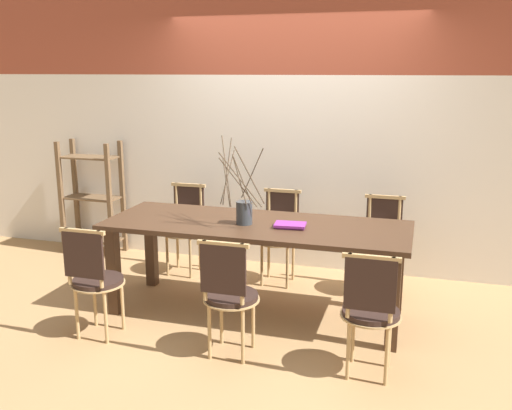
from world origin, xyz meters
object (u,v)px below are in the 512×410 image
(vase_centerpiece, at_px, (244,210))
(chair_far_center, at_px, (382,241))
(dining_table, at_px, (256,235))
(shelving_rack, at_px, (92,198))
(chair_near_center, at_px, (370,308))
(book_stack, at_px, (290,225))

(vase_centerpiece, bearing_deg, chair_far_center, 38.33)
(dining_table, bearing_deg, shelving_rack, 154.15)
(vase_centerpiece, height_order, shelving_rack, vase_centerpiece)
(chair_far_center, bearing_deg, chair_near_center, 91.69)
(chair_far_center, relative_size, shelving_rack, 0.71)
(shelving_rack, bearing_deg, book_stack, -24.01)
(chair_far_center, relative_size, book_stack, 3.43)
(dining_table, distance_m, chair_near_center, 1.27)
(chair_far_center, relative_size, vase_centerpiece, 1.26)
(vase_centerpiece, bearing_deg, dining_table, 33.00)
(dining_table, height_order, chair_near_center, chair_near_center)
(vase_centerpiece, bearing_deg, book_stack, 1.56)
(chair_near_center, xyz_separation_m, vase_centerpiece, (-1.08, 0.71, 0.41))
(dining_table, relative_size, chair_near_center, 2.79)
(chair_near_center, relative_size, vase_centerpiece, 1.26)
(book_stack, bearing_deg, shelving_rack, 155.99)
(chair_far_center, height_order, book_stack, chair_far_center)
(chair_near_center, xyz_separation_m, shelving_rack, (-3.18, 1.82, 0.13))
(dining_table, relative_size, vase_centerpiece, 3.51)
(dining_table, relative_size, book_stack, 9.56)
(vase_centerpiece, height_order, book_stack, vase_centerpiece)
(chair_near_center, bearing_deg, chair_far_center, 91.69)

